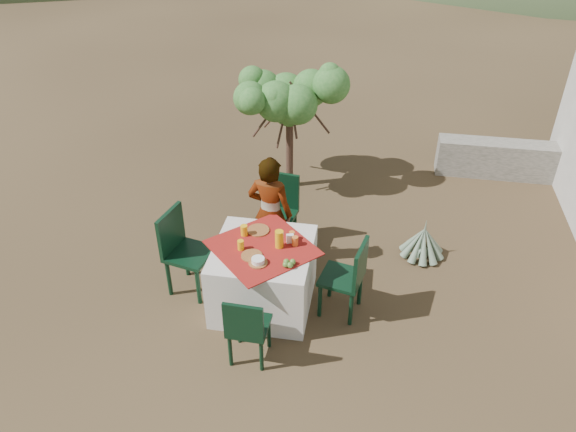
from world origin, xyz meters
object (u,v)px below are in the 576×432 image
object	(u,v)px
chair_right	(349,275)
shrub_tree	(294,103)
chair_left	(182,248)
person	(270,214)
chair_near	(247,327)
chair_far	(278,209)
table	(263,276)
juice_pitcher	(279,239)
agave	(423,242)

from	to	relation	value
chair_right	shrub_tree	size ratio (longest dim) A/B	0.56
chair_left	chair_right	bearing A→B (deg)	-80.64
person	chair_near	bearing A→B (deg)	100.87
chair_far	chair_left	distance (m)	1.31
chair_far	chair_right	size ratio (longest dim) A/B	1.06
table	chair_right	bearing A→B (deg)	0.40
person	shrub_tree	distance (m)	1.96
chair_far	person	size ratio (longest dim) A/B	0.67
chair_far	juice_pitcher	xyz separation A→B (m)	(0.21, -1.04, 0.32)
chair_left	agave	size ratio (longest dim) A/B	1.71
shrub_tree	juice_pitcher	bearing A→B (deg)	-84.05
person	chair_far	bearing A→B (deg)	-85.19
chair_near	person	bearing A→B (deg)	-85.29
chair_right	person	distance (m)	1.20
chair_left	agave	xyz separation A→B (m)	(2.66, 1.04, -0.36)
agave	person	bearing A→B (deg)	-165.55
table	agave	distance (m)	2.09
juice_pitcher	table	bearing A→B (deg)	-167.17
chair_right	person	bearing A→B (deg)	-113.09
chair_left	shrub_tree	xyz separation A→B (m)	(0.83, 2.46, 0.73)
chair_left	juice_pitcher	xyz separation A→B (m)	(1.09, -0.07, 0.31)
chair_left	shrub_tree	world-z (taller)	shrub_tree
juice_pitcher	agave	bearing A→B (deg)	35.42
person	juice_pitcher	xyz separation A→B (m)	(0.23, -0.65, 0.14)
agave	chair_right	bearing A→B (deg)	-125.84
chair_far	chair_left	bearing A→B (deg)	-124.62
chair_right	agave	bearing A→B (deg)	156.38
person	juice_pitcher	distance (m)	0.70
chair_near	shrub_tree	bearing A→B (deg)	-86.28
table	person	distance (m)	0.77
chair_near	shrub_tree	size ratio (longest dim) A/B	0.51
chair_near	chair_right	size ratio (longest dim) A/B	0.90
table	chair_near	xyz separation A→B (m)	(0.02, -0.85, 0.08)
shrub_tree	agave	world-z (taller)	shrub_tree
chair_near	juice_pitcher	distance (m)	0.99
shrub_tree	agave	distance (m)	2.56
person	shrub_tree	bearing A→B (deg)	-80.94
chair_left	agave	distance (m)	2.88
agave	juice_pitcher	bearing A→B (deg)	-144.58
chair_near	shrub_tree	distance (m)	3.52
shrub_tree	juice_pitcher	distance (m)	2.58
chair_far	shrub_tree	xyz separation A→B (m)	(-0.06, 1.49, 0.75)
table	agave	size ratio (longest dim) A/B	2.23
table	chair_right	size ratio (longest dim) A/B	1.42
chair_near	chair_left	distance (m)	1.35
agave	juice_pitcher	size ratio (longest dim) A/B	2.98
table	person	bearing A→B (deg)	94.76
chair_left	person	bearing A→B (deg)	-43.60
chair_far	shrub_tree	world-z (taller)	shrub_tree
chair_right	chair_far	bearing A→B (deg)	-126.38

